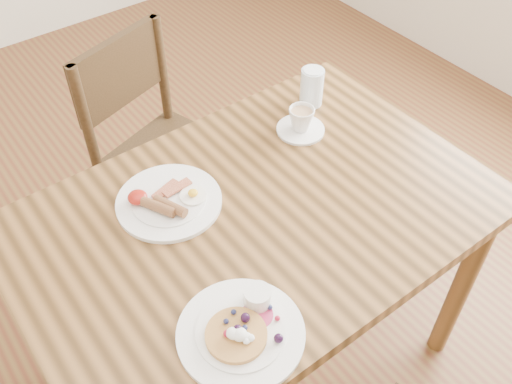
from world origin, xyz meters
The scene contains 7 objects.
ground centered at (0.00, 0.00, 0.00)m, with size 5.00×5.00×0.00m, color #5C2E1A.
dining_table centered at (0.00, 0.00, 0.65)m, with size 1.20×0.80×0.75m.
chair_far centered at (0.05, 0.62, 0.49)m, with size 0.53×0.53×0.88m.
pancake_plate centered at (-0.23, -0.26, 0.76)m, with size 0.27×0.27×0.06m.
breakfast_plate centered at (-0.16, 0.16, 0.76)m, with size 0.27×0.27×0.04m.
teacup_saucer centered at (0.30, 0.18, 0.78)m, with size 0.14×0.14×0.08m.
water_glass centered at (0.41, 0.26, 0.81)m, with size 0.07×0.07×0.12m, color silver.
Camera 1 is at (-0.58, -0.77, 1.81)m, focal length 40.00 mm.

